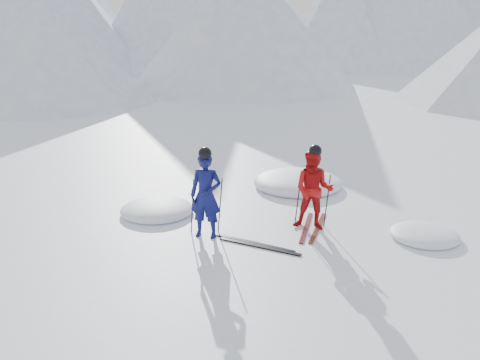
{
  "coord_description": "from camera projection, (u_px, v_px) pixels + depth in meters",
  "views": [
    {
      "loc": [
        -1.22,
        -9.19,
        4.04
      ],
      "look_at": [
        -2.01,
        0.5,
        1.1
      ],
      "focal_mm": 38.0,
      "sensor_mm": 36.0,
      "label": 1
    }
  ],
  "objects": [
    {
      "name": "ski_loose_b",
      "position": [
        259.0,
        246.0,
        9.7
      ],
      "size": [
        1.6,
        0.75,
        0.03
      ],
      "primitive_type": "cube",
      "rotation": [
        0.0,
        0.0,
        1.17
      ],
      "color": "black",
      "rests_on": "ground"
    },
    {
      "name": "pole_blue_left",
      "position": [
        192.0,
        206.0,
        10.22
      ],
      "size": [
        0.12,
        0.08,
        1.15
      ],
      "primitive_type": "cylinder",
      "rotation": [
        0.05,
        0.08,
        0.0
      ],
      "color": "black",
      "rests_on": "ground"
    },
    {
      "name": "skier_blue",
      "position": [
        206.0,
        195.0,
        9.97
      ],
      "size": [
        0.69,
        0.51,
        1.73
      ],
      "primitive_type": "imported",
      "rotation": [
        0.0,
        0.0,
        -0.16
      ],
      "color": "#0C104C",
      "rests_on": "ground"
    },
    {
      "name": "skier_red",
      "position": [
        314.0,
        190.0,
        10.37
      ],
      "size": [
        0.93,
        0.78,
        1.68
      ],
      "primitive_type": "imported",
      "rotation": [
        0.0,
        0.0,
        -0.19
      ],
      "color": "#AA0D0E",
      "rests_on": "ground"
    },
    {
      "name": "ski_loose_a",
      "position": [
        255.0,
        243.0,
        9.85
      ],
      "size": [
        1.58,
        0.8,
        0.03
      ],
      "primitive_type": "cube",
      "rotation": [
        0.0,
        0.0,
        1.14
      ],
      "color": "black",
      "rests_on": "ground"
    },
    {
      "name": "ground",
      "position": [
        341.0,
        244.0,
        9.84
      ],
      "size": [
        160.0,
        160.0,
        0.0
      ],
      "primitive_type": "plane",
      "color": "white",
      "rests_on": "ground"
    },
    {
      "name": "pole_blue_right",
      "position": [
        220.0,
        205.0,
        10.27
      ],
      "size": [
        0.12,
        0.07,
        1.15
      ],
      "primitive_type": "cylinder",
      "rotation": [
        -0.04,
        0.08,
        0.0
      ],
      "color": "black",
      "rests_on": "ground"
    },
    {
      "name": "pole_red_right",
      "position": [
        327.0,
        201.0,
        10.57
      ],
      "size": [
        0.11,
        0.08,
        1.12
      ],
      "primitive_type": "cylinder",
      "rotation": [
        -0.05,
        0.08,
        0.0
      ],
      "color": "black",
      "rests_on": "ground"
    },
    {
      "name": "ski_worn_left",
      "position": [
        306.0,
        227.0,
        10.62
      ],
      "size": [
        0.36,
        1.69,
        0.03
      ],
      "primitive_type": "cube",
      "rotation": [
        0.0,
        0.0,
        -0.16
      ],
      "color": "black",
      "rests_on": "ground"
    },
    {
      "name": "ski_worn_right",
      "position": [
        318.0,
        228.0,
        10.6
      ],
      "size": [
        0.48,
        1.68,
        0.03
      ],
      "primitive_type": "cube",
      "rotation": [
        0.0,
        0.0,
        -0.23
      ],
      "color": "black",
      "rests_on": "ground"
    },
    {
      "name": "snow_lumps",
      "position": [
        293.0,
        200.0,
        12.34
      ],
      "size": [
        8.96,
        5.83,
        0.51
      ],
      "color": "white",
      "rests_on": "ground"
    },
    {
      "name": "pole_red_left",
      "position": [
        298.0,
        199.0,
        10.72
      ],
      "size": [
        0.11,
        0.09,
        1.12
      ],
      "primitive_type": "cylinder",
      "rotation": [
        0.06,
        0.08,
        0.0
      ],
      "color": "black",
      "rests_on": "ground"
    }
  ]
}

